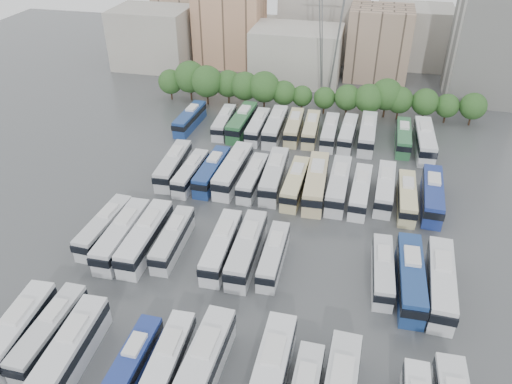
% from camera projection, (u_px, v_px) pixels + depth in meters
% --- Properties ---
extents(ground, '(220.00, 220.00, 0.00)m').
position_uv_depth(ground, '(269.00, 235.00, 67.56)').
color(ground, '#424447').
rests_on(ground, ground).
extents(tree_line, '(65.91, 8.07, 8.45)m').
position_uv_depth(tree_line, '(297.00, 90.00, 100.19)').
color(tree_line, black).
rests_on(tree_line, ground).
extents(city_buildings, '(102.00, 35.00, 20.00)m').
position_uv_depth(city_buildings, '(299.00, 32.00, 123.50)').
color(city_buildings, '#9E998E').
rests_on(city_buildings, ground).
extents(apartment_tower, '(14.00, 14.00, 26.00)m').
position_uv_depth(apartment_tower, '(491.00, 37.00, 101.57)').
color(apartment_tower, silver).
rests_on(apartment_tower, ground).
extents(electricity_pylon, '(9.00, 6.91, 33.83)m').
position_uv_depth(electricity_pylon, '(332.00, 9.00, 97.97)').
color(electricity_pylon, slate).
rests_on(electricity_pylon, ground).
extents(bus_r0_s0, '(3.51, 13.26, 4.12)m').
position_uv_depth(bus_r0_s0, '(13.00, 337.00, 50.32)').
color(bus_r0_s0, silver).
rests_on(bus_r0_s0, ground).
extents(bus_r0_s1, '(2.62, 11.55, 3.62)m').
position_uv_depth(bus_r0_s1, '(49.00, 331.00, 51.21)').
color(bus_r0_s1, silver).
rests_on(bus_r0_s1, ground).
extents(bus_r0_s2, '(3.30, 13.13, 4.09)m').
position_uv_depth(bus_r0_s2, '(68.00, 354.00, 48.54)').
color(bus_r0_s2, silver).
rests_on(bus_r0_s2, ground).
extents(bus_r0_s4, '(2.51, 10.86, 3.40)m').
position_uv_depth(bus_r0_s4, '(131.00, 366.00, 47.76)').
color(bus_r0_s4, navy).
rests_on(bus_r0_s4, ground).
extents(bus_r0_s5, '(2.83, 11.69, 3.65)m').
position_uv_depth(bus_r0_s5, '(166.00, 365.00, 47.68)').
color(bus_r0_s5, white).
rests_on(bus_r0_s5, ground).
extents(bus_r0_s6, '(3.43, 13.57, 4.23)m').
position_uv_depth(bus_r0_s6, '(201.00, 370.00, 46.90)').
color(bus_r0_s6, silver).
rests_on(bus_r0_s6, ground).
extents(bus_r0_s8, '(3.04, 13.46, 4.22)m').
position_uv_depth(bus_r0_s8, '(270.00, 378.00, 46.17)').
color(bus_r0_s8, silver).
rests_on(bus_r0_s8, ground).
extents(bus_r1_s0, '(3.10, 11.72, 3.64)m').
position_uv_depth(bus_r1_s0, '(105.00, 226.00, 66.27)').
color(bus_r1_s0, silver).
rests_on(bus_r1_s0, ground).
extents(bus_r1_s1, '(2.87, 12.76, 4.00)m').
position_uv_depth(bus_r1_s1, '(122.00, 235.00, 64.49)').
color(bus_r1_s1, silver).
rests_on(bus_r1_s1, ground).
extents(bus_r1_s2, '(2.88, 12.90, 4.04)m').
position_uv_depth(bus_r1_s2, '(146.00, 237.00, 64.08)').
color(bus_r1_s2, silver).
rests_on(bus_r1_s2, ground).
extents(bus_r1_s3, '(2.69, 11.23, 3.51)m').
position_uv_depth(bus_r1_s3, '(173.00, 239.00, 64.19)').
color(bus_r1_s3, silver).
rests_on(bus_r1_s3, ground).
extents(bus_r1_s5, '(2.85, 12.11, 3.79)m').
position_uv_depth(bus_r1_s5, '(222.00, 246.00, 62.76)').
color(bus_r1_s5, silver).
rests_on(bus_r1_s5, ground).
extents(bus_r1_s6, '(2.87, 12.68, 3.97)m').
position_uv_depth(bus_r1_s6, '(247.00, 249.00, 62.13)').
color(bus_r1_s6, silver).
rests_on(bus_r1_s6, ground).
extents(bus_r1_s7, '(2.40, 10.81, 3.39)m').
position_uv_depth(bus_r1_s7, '(274.00, 255.00, 61.53)').
color(bus_r1_s7, silver).
rests_on(bus_r1_s7, ground).
extents(bus_r1_s11, '(2.76, 10.94, 3.41)m').
position_uv_depth(bus_r1_s11, '(383.00, 270.00, 59.18)').
color(bus_r1_s11, silver).
rests_on(bus_r1_s11, ground).
extents(bus_r1_s12, '(3.11, 13.00, 4.06)m').
position_uv_depth(bus_r1_s12, '(411.00, 277.00, 57.71)').
color(bus_r1_s12, navy).
rests_on(bus_r1_s12, ground).
extents(bus_r1_s13, '(3.40, 13.13, 4.09)m').
position_uv_depth(bus_r1_s13, '(441.00, 282.00, 57.00)').
color(bus_r1_s13, silver).
rests_on(bus_r1_s13, ground).
extents(bus_r2_s1, '(3.18, 12.25, 3.81)m').
position_uv_depth(bus_r2_s1, '(173.00, 165.00, 79.96)').
color(bus_r2_s1, silver).
rests_on(bus_r2_s1, ground).
extents(bus_r2_s2, '(2.76, 11.07, 3.45)m').
position_uv_depth(bus_r2_s2, '(191.00, 172.00, 78.27)').
color(bus_r2_s2, silver).
rests_on(bus_r2_s2, ground).
extents(bus_r2_s3, '(2.97, 11.95, 3.72)m').
position_uv_depth(bus_r2_s3, '(212.00, 171.00, 78.43)').
color(bus_r2_s3, navy).
rests_on(bus_r2_s3, ground).
extents(bus_r2_s4, '(3.44, 13.35, 4.16)m').
position_uv_depth(bus_r2_s4, '(233.00, 170.00, 78.31)').
color(bus_r2_s4, silver).
rests_on(bus_r2_s4, ground).
extents(bus_r2_s5, '(2.80, 11.29, 3.52)m').
position_uv_depth(bus_r2_s5, '(253.00, 177.00, 76.96)').
color(bus_r2_s5, silver).
rests_on(bus_r2_s5, ground).
extents(bus_r2_s6, '(3.20, 12.97, 4.04)m').
position_uv_depth(bus_r2_s6, '(274.00, 175.00, 77.04)').
color(bus_r2_s6, silver).
rests_on(bus_r2_s6, ground).
extents(bus_r2_s7, '(2.88, 11.91, 3.72)m').
position_uv_depth(bus_r2_s7, '(295.00, 183.00, 75.44)').
color(bus_r2_s7, beige).
rests_on(bus_r2_s7, ground).
extents(bus_r2_s8, '(3.42, 13.67, 4.26)m').
position_uv_depth(bus_r2_s8, '(316.00, 182.00, 75.09)').
color(bus_r2_s8, '#CDBB8D').
rests_on(bus_r2_s8, ground).
extents(bus_r2_s9, '(3.01, 12.90, 4.03)m').
position_uv_depth(bus_r2_s9, '(339.00, 185.00, 74.72)').
color(bus_r2_s9, silver).
rests_on(bus_r2_s9, ground).
extents(bus_r2_s10, '(3.04, 11.80, 3.67)m').
position_uv_depth(bus_r2_s10, '(361.00, 191.00, 73.59)').
color(bus_r2_s10, silver).
rests_on(bus_r2_s10, ground).
extents(bus_r2_s11, '(3.09, 12.00, 3.73)m').
position_uv_depth(bus_r2_s11, '(385.00, 188.00, 74.24)').
color(bus_r2_s11, silver).
rests_on(bus_r2_s11, ground).
extents(bus_r2_s12, '(2.50, 11.34, 3.55)m').
position_uv_depth(bus_r2_s12, '(407.00, 197.00, 72.33)').
color(bus_r2_s12, beige).
rests_on(bus_r2_s12, ground).
extents(bus_r2_s13, '(3.30, 12.82, 3.99)m').
position_uv_depth(bus_r2_s13, '(432.00, 195.00, 72.44)').
color(bus_r2_s13, navy).
rests_on(bus_r2_s13, ground).
extents(bus_r3_s0, '(3.08, 11.62, 3.61)m').
position_uv_depth(bus_r3_s0, '(190.00, 118.00, 95.08)').
color(bus_r3_s0, navy).
rests_on(bus_r3_s0, ground).
extents(bus_r3_s2, '(2.90, 11.14, 3.47)m').
position_uv_depth(bus_r3_s2, '(224.00, 122.00, 93.94)').
color(bus_r3_s2, silver).
rests_on(bus_r3_s2, ground).
extents(bus_r3_s3, '(3.24, 12.77, 3.98)m').
position_uv_depth(bus_r3_s3, '(242.00, 122.00, 93.46)').
color(bus_r3_s3, '#2B6638').
rests_on(bus_r3_s3, ground).
extents(bus_r3_s4, '(2.54, 11.35, 3.56)m').
position_uv_depth(bus_r3_s4, '(258.00, 126.00, 92.26)').
color(bus_r3_s4, silver).
rests_on(bus_r3_s4, ground).
extents(bus_r3_s5, '(2.86, 12.69, 3.97)m').
position_uv_depth(bus_r3_s5, '(275.00, 126.00, 91.83)').
color(bus_r3_s5, silver).
rests_on(bus_r3_s5, ground).
extents(bus_r3_s6, '(2.86, 11.54, 3.60)m').
position_uv_depth(bus_r3_s6, '(294.00, 127.00, 92.05)').
color(bus_r3_s6, '#CCBE8C').
rests_on(bus_r3_s6, ground).
extents(bus_r3_s7, '(2.80, 11.31, 3.53)m').
position_uv_depth(bus_r3_s7, '(311.00, 129.00, 91.46)').
color(bus_r3_s7, beige).
rests_on(bus_r3_s7, ground).
extents(bus_r3_s8, '(2.47, 11.31, 3.55)m').
position_uv_depth(bus_r3_s8, '(330.00, 132.00, 90.33)').
color(bus_r3_s8, silver).
rests_on(bus_r3_s8, ground).
extents(bus_r3_s9, '(3.02, 11.45, 3.56)m').
position_uv_depth(bus_r3_s9, '(348.00, 133.00, 89.97)').
color(bus_r3_s9, silver).
rests_on(bus_r3_s9, ground).
extents(bus_r3_s10, '(3.01, 12.77, 3.99)m').
position_uv_depth(bus_r3_s10, '(368.00, 133.00, 89.40)').
color(bus_r3_s10, silver).
rests_on(bus_r3_s10, ground).
extents(bus_r3_s12, '(2.60, 11.44, 3.58)m').
position_uv_depth(bus_r3_s12, '(403.00, 137.00, 88.53)').
color(bus_r3_s12, '#2D693E').
rests_on(bus_r3_s12, ground).
extents(bus_r3_s13, '(3.29, 13.34, 4.16)m').
position_uv_depth(bus_r3_s13, '(425.00, 140.00, 86.88)').
color(bus_r3_s13, silver).
rests_on(bus_r3_s13, ground).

